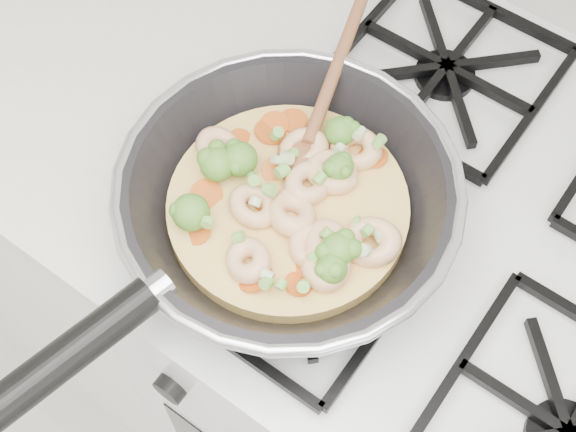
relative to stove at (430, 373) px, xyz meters
The scene contains 3 objects.
stove is the anchor object (origin of this frame).
counter_left 0.80m from the stove, behind, with size 1.00×0.60×0.90m.
skillet 0.55m from the stove, 145.39° to the right, with size 0.34×0.63×0.09m.
Camera 1 is at (0.06, 1.26, 1.64)m, focal length 50.21 mm.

